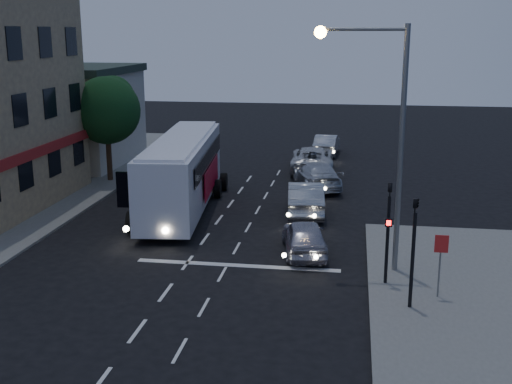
% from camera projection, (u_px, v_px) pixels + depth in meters
% --- Properties ---
extents(ground, '(120.00, 120.00, 0.00)m').
position_uv_depth(ground, '(174.00, 282.00, 23.31)').
color(ground, black).
extents(road_markings, '(8.00, 30.55, 0.01)m').
position_uv_depth(road_markings, '(226.00, 253.00, 26.30)').
color(road_markings, silver).
rests_on(road_markings, ground).
extents(tour_bus, '(3.73, 12.31, 3.72)m').
position_uv_depth(tour_bus, '(182.00, 171.00, 32.42)').
color(tour_bus, white).
rests_on(tour_bus, ground).
extents(car_suv, '(2.34, 4.38, 1.42)m').
position_uv_depth(car_suv, '(304.00, 237.00, 26.13)').
color(car_suv, '#A0A0B0').
rests_on(car_suv, ground).
extents(car_sedan_a, '(2.18, 5.08, 1.63)m').
position_uv_depth(car_sedan_a, '(306.00, 198.00, 31.82)').
color(car_sedan_a, '#B8B8B8').
rests_on(car_sedan_a, ground).
extents(car_sedan_b, '(3.45, 5.52, 1.49)m').
position_uv_depth(car_sedan_b, '(317.00, 175.00, 37.10)').
color(car_sedan_b, '#ADB2BD').
rests_on(car_sedan_b, ground).
extents(car_sedan_c, '(2.94, 5.92, 1.61)m').
position_uv_depth(car_sedan_c, '(312.00, 159.00, 41.62)').
color(car_sedan_c, silver).
rests_on(car_sedan_c, ground).
extents(car_extra, '(1.82, 4.61, 1.49)m').
position_uv_depth(car_extra, '(327.00, 145.00, 47.21)').
color(car_extra, silver).
rests_on(car_extra, ground).
extents(traffic_signal_main, '(0.25, 0.35, 4.10)m').
position_uv_depth(traffic_signal_main, '(388.00, 221.00, 22.36)').
color(traffic_signal_main, black).
rests_on(traffic_signal_main, sidewalk_near).
extents(traffic_signal_side, '(0.18, 0.15, 4.10)m').
position_uv_depth(traffic_signal_side, '(414.00, 240.00, 20.36)').
color(traffic_signal_side, black).
rests_on(traffic_signal_side, sidewalk_near).
extents(regulatory_sign, '(0.45, 0.12, 2.20)m').
position_uv_depth(regulatory_sign, '(441.00, 256.00, 21.33)').
color(regulatory_sign, slate).
rests_on(regulatory_sign, sidewalk_near).
extents(streetlight, '(3.32, 0.44, 9.00)m').
position_uv_depth(streetlight, '(384.00, 121.00, 22.95)').
color(streetlight, slate).
rests_on(streetlight, sidewalk_near).
extents(low_building_north, '(9.40, 9.40, 6.50)m').
position_uv_depth(low_building_north, '(61.00, 114.00, 43.64)').
color(low_building_north, '#B7B3A3').
rests_on(low_building_north, sidewalk_far).
extents(street_tree, '(4.00, 4.00, 6.20)m').
position_uv_depth(street_tree, '(106.00, 107.00, 37.83)').
color(street_tree, black).
rests_on(street_tree, sidewalk_far).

